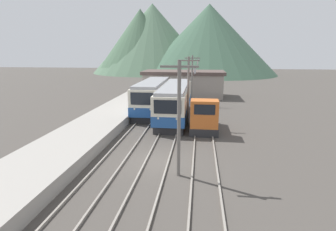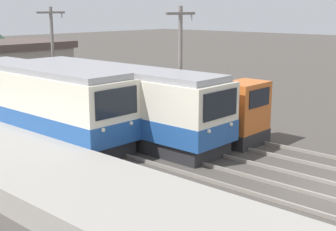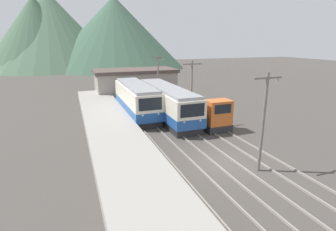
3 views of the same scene
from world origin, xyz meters
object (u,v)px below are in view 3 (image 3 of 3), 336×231
commuter_train_center (167,104)px  catenary_mast_near (263,119)px  commuter_train_left (136,101)px  catenary_mast_mid (191,90)px  shunting_locomotive (210,115)px  catenary_mast_far (158,77)px

commuter_train_center → catenary_mast_near: (1.51, -13.41, 1.88)m
commuter_train_left → catenary_mast_near: bearing=-74.6°
commuter_train_center → catenary_mast_near: catenary_mast_near is taller
commuter_train_center → catenary_mast_mid: catenary_mast_mid is taller
catenary_mast_mid → commuter_train_center: bearing=116.9°
shunting_locomotive → commuter_train_left: bearing=131.6°
commuter_train_center → catenary_mast_far: size_ratio=2.01×
commuter_train_left → shunting_locomotive: size_ratio=2.27×
catenary_mast_far → commuter_train_center: bearing=-101.4°
shunting_locomotive → catenary_mast_mid: size_ratio=0.76×
commuter_train_left → catenary_mast_far: (4.31, 5.20, 1.84)m
commuter_train_left → commuter_train_center: bearing=-39.1°
catenary_mast_near → catenary_mast_far: bearing=90.0°
shunting_locomotive → catenary_mast_near: catenary_mast_near is taller
catenary_mast_mid → commuter_train_left: bearing=129.4°
catenary_mast_near → catenary_mast_far: same height
commuter_train_center → catenary_mast_near: size_ratio=2.01×
commuter_train_center → catenary_mast_mid: (1.51, -2.97, 1.88)m
commuter_train_center → catenary_mast_near: 13.63m
catenary_mast_mid → catenary_mast_far: (0.00, 10.44, 0.00)m
commuter_train_center → catenary_mast_far: catenary_mast_far is taller
catenary_mast_near → catenary_mast_far: 20.89m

